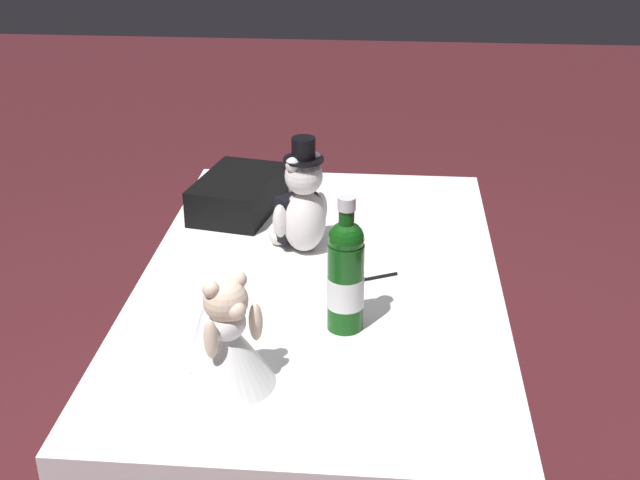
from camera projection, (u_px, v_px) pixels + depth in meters
reception_table at (320, 400)px, 2.21m from camera, size 1.40×0.87×0.74m
teddy_bear_groom at (302, 207)px, 2.15m from camera, size 0.16×0.15×0.31m
teddy_bear_bride at (224, 336)px, 1.63m from camera, size 0.23×0.23×0.24m
champagne_bottle at (346, 274)px, 1.79m from camera, size 0.08×0.08×0.31m
signing_pen at (373, 278)px, 2.04m from camera, size 0.06×0.12×0.01m
gift_case_black at (238, 194)px, 2.40m from camera, size 0.34×0.26×0.10m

